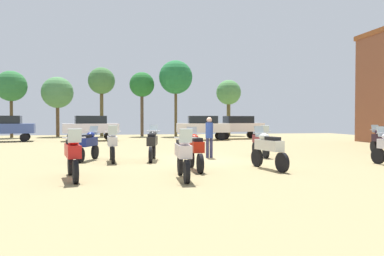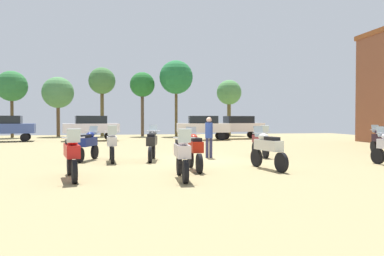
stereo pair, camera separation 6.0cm
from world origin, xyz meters
name	(u,v)px [view 1 (the left image)]	position (x,y,z in m)	size (l,w,h in m)	color
ground_plane	(190,160)	(0.00, 0.00, 0.01)	(44.00, 52.00, 0.02)	#958358
motorcycle_2	(195,149)	(-0.35, -3.14, 0.74)	(0.62, 2.10, 1.47)	black
motorcycle_3	(73,154)	(-4.18, -4.36, 0.75)	(0.77, 2.25, 1.48)	black
motorcycle_5	(268,148)	(2.19, -3.35, 0.75)	(0.70, 2.23, 1.49)	black
motorcycle_7	(260,141)	(3.46, 0.76, 0.74)	(0.62, 2.21, 1.46)	black
motorcycle_8	(183,154)	(-1.03, -4.91, 0.75)	(0.62, 2.16, 1.48)	black
motorcycle_9	(152,143)	(-1.59, 0.04, 0.75)	(0.67, 2.27, 1.49)	black
motorcycle_11	(381,140)	(9.86, 0.96, 0.73)	(0.74, 2.20, 1.44)	black
motorcycle_12	(112,144)	(-3.24, -0.09, 0.76)	(0.62, 2.28, 1.50)	black
motorcycle_13	(88,144)	(-4.24, 0.46, 0.73)	(0.82, 2.03, 1.44)	black
car_1	(203,126)	(3.55, 14.41, 1.19)	(4.45, 2.20, 2.00)	black
car_2	(238,126)	(7.05, 15.74, 1.19)	(4.43, 2.12, 2.00)	black
car_3	(4,126)	(-11.97, 14.91, 1.19)	(4.53, 2.45, 2.00)	black
car_4	(91,126)	(-5.52, 14.86, 1.19)	(4.56, 2.59, 2.00)	black
person_1	(209,134)	(1.00, 0.66, 1.09)	(0.38, 0.38, 1.82)	#2E2E50
tree_2	(142,85)	(-1.15, 22.19, 5.19)	(2.51, 2.51, 6.51)	brown
tree_3	(229,93)	(7.99, 22.21, 4.51)	(2.62, 2.62, 5.89)	brown
tree_4	(57,93)	(-9.45, 22.74, 4.37)	(3.09, 3.09, 5.93)	brown
tree_5	(176,78)	(2.25, 21.65, 5.99)	(3.41, 3.41, 7.71)	brown
tree_6	(11,86)	(-13.32, 21.29, 4.81)	(2.85, 2.85, 6.26)	#4E3D24
tree_7	(102,82)	(-5.18, 22.77, 5.55)	(2.69, 2.69, 6.97)	brown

